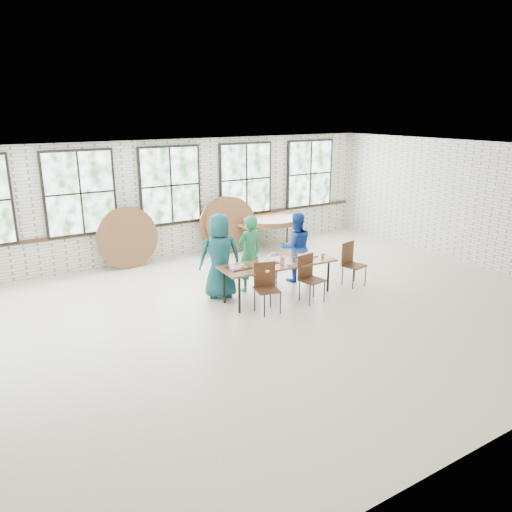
{
  "coord_description": "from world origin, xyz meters",
  "views": [
    {
      "loc": [
        -4.79,
        -7.25,
        3.73
      ],
      "look_at": [
        0.0,
        0.4,
        1.05
      ],
      "focal_mm": 35.0,
      "sensor_mm": 36.0,
      "label": 1
    }
  ],
  "objects_px": {
    "chair_near_left": "(266,283)",
    "chair_near_right": "(309,274)",
    "dining_table": "(278,265)",
    "storage_table": "(270,224)"
  },
  "relations": [
    {
      "from": "dining_table",
      "to": "chair_near_left",
      "type": "height_order",
      "value": "chair_near_left"
    },
    {
      "from": "dining_table",
      "to": "chair_near_right",
      "type": "relative_size",
      "value": 2.58
    },
    {
      "from": "dining_table",
      "to": "storage_table",
      "type": "height_order",
      "value": "same"
    },
    {
      "from": "dining_table",
      "to": "chair_near_left",
      "type": "xyz_separation_m",
      "value": [
        -0.6,
        -0.47,
        -0.13
      ]
    },
    {
      "from": "storage_table",
      "to": "chair_near_right",
      "type": "bearing_deg",
      "value": -110.25
    },
    {
      "from": "chair_near_left",
      "to": "dining_table",
      "type": "bearing_deg",
      "value": 53.38
    },
    {
      "from": "dining_table",
      "to": "storage_table",
      "type": "bearing_deg",
      "value": 62.78
    },
    {
      "from": "chair_near_left",
      "to": "chair_near_right",
      "type": "relative_size",
      "value": 1.0
    },
    {
      "from": "dining_table",
      "to": "chair_near_right",
      "type": "distance_m",
      "value": 0.65
    },
    {
      "from": "chair_near_right",
      "to": "storage_table",
      "type": "relative_size",
      "value": 0.52
    }
  ]
}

